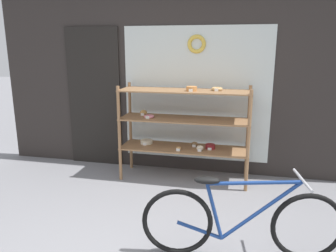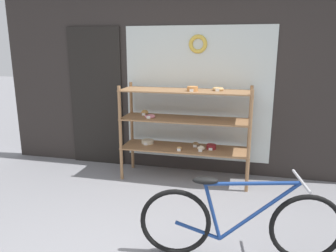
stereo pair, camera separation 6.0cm
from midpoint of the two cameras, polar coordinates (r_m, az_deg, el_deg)
name	(u,v)px [view 1 (the left image)]	position (r m, az deg, el deg)	size (l,w,h in m)	color
storefront_facade	(181,45)	(4.74, 1.87, 13.87)	(5.64, 0.13, 3.77)	#2D2826
display_case	(184,122)	(4.46, 2.37, 0.62)	(1.75, 0.50, 1.31)	#8E6642
bicycle	(241,222)	(3.02, 11.96, -15.99)	(1.73, 0.46, 0.76)	black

